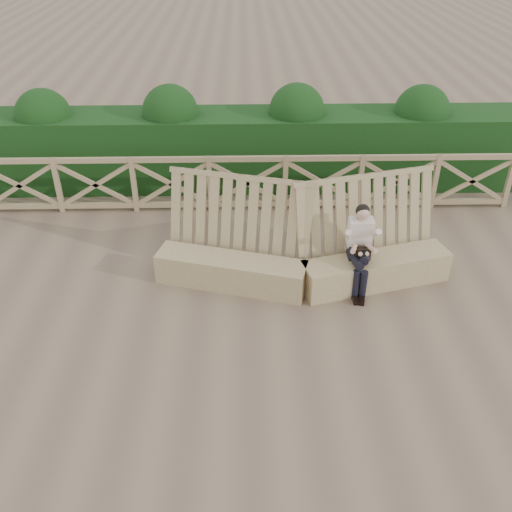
{
  "coord_description": "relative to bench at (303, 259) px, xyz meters",
  "views": [
    {
      "loc": [
        -0.06,
        -6.33,
        5.21
      ],
      "look_at": [
        0.09,
        0.4,
        0.9
      ],
      "focal_mm": 40.0,
      "sensor_mm": 36.0,
      "label": 1
    }
  ],
  "objects": [
    {
      "name": "guardrail",
      "position": [
        -0.84,
        2.44,
        0.14
      ],
      "size": [
        10.1,
        0.09,
        1.1
      ],
      "color": "#9C875B",
      "rests_on": "ground"
    },
    {
      "name": "ground",
      "position": [
        -0.84,
        -1.06,
        -0.41
      ],
      "size": [
        60.0,
        60.0,
        0.0
      ],
      "primitive_type": "plane",
      "color": "brown",
      "rests_on": "ground"
    },
    {
      "name": "bench",
      "position": [
        0.0,
        0.0,
        0.0
      ],
      "size": [
        4.62,
        1.36,
        1.62
      ],
      "rotation": [
        0.0,
        0.0,
        -0.01
      ],
      "color": "olive",
      "rests_on": "ground"
    },
    {
      "name": "woman",
      "position": [
        0.83,
        -0.15,
        0.34
      ],
      "size": [
        0.37,
        0.79,
        1.37
      ],
      "rotation": [
        0.0,
        0.0,
        0.02
      ],
      "color": "black",
      "rests_on": "ground"
    },
    {
      "name": "hedge",
      "position": [
        -0.84,
        3.64,
        0.34
      ],
      "size": [
        12.0,
        1.2,
        1.5
      ],
      "primitive_type": "cube",
      "color": "black",
      "rests_on": "ground"
    }
  ]
}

